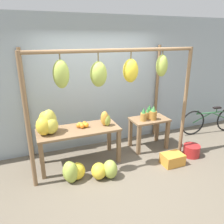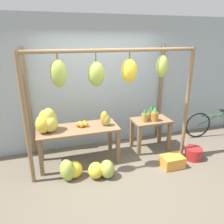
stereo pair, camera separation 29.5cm
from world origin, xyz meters
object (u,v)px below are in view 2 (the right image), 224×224
(banana_pile_on_table, at_px, (47,122))
(blue_bucket, at_px, (193,153))
(orange_pile, at_px, (82,124))
(pineapple_cluster, at_px, (151,115))
(fruit_crate_white, at_px, (172,161))
(parked_bicycle, at_px, (217,123))
(papaya_pile, at_px, (105,119))
(banana_pile_ground_right, at_px, (102,170))
(banana_pile_ground_left, at_px, (70,170))

(banana_pile_on_table, relative_size, blue_bucket, 1.38)
(orange_pile, relative_size, pineapple_cluster, 0.65)
(fruit_crate_white, distance_m, parked_bicycle, 2.02)
(fruit_crate_white, height_order, parked_bicycle, parked_bicycle)
(orange_pile, height_order, fruit_crate_white, orange_pile)
(papaya_pile, bearing_deg, parked_bicycle, 3.75)
(pineapple_cluster, bearing_deg, blue_bucket, -43.77)
(banana_pile_on_table, height_order, parked_bicycle, banana_pile_on_table)
(parked_bicycle, bearing_deg, papaya_pile, -176.25)
(pineapple_cluster, xyz_separation_m, fruit_crate_white, (0.10, -0.76, -0.70))
(orange_pile, height_order, banana_pile_ground_right, orange_pile)
(orange_pile, distance_m, fruit_crate_white, 1.87)
(banana_pile_on_table, bearing_deg, banana_pile_ground_right, -38.92)
(banana_pile_ground_left, relative_size, papaya_pile, 1.58)
(banana_pile_on_table, distance_m, parked_bicycle, 4.06)
(parked_bicycle, bearing_deg, orange_pile, -178.31)
(parked_bicycle, height_order, papaya_pile, papaya_pile)
(parked_bicycle, relative_size, papaya_pile, 5.71)
(orange_pile, xyz_separation_m, pineapple_cluster, (1.46, -0.02, 0.04))
(orange_pile, bearing_deg, fruit_crate_white, -26.60)
(orange_pile, bearing_deg, banana_pile_ground_right, -75.14)
(banana_pile_ground_right, bearing_deg, banana_pile_on_table, 141.08)
(banana_pile_on_table, distance_m, banana_pile_ground_right, 1.31)
(pineapple_cluster, xyz_separation_m, banana_pile_ground_right, (-1.27, -0.69, -0.65))
(banana_pile_on_table, bearing_deg, blue_bucket, -12.74)
(blue_bucket, xyz_separation_m, papaya_pile, (-1.69, 0.57, 0.74))
(banana_pile_ground_right, relative_size, parked_bicycle, 0.30)
(fruit_crate_white, xyz_separation_m, papaya_pile, (-1.12, 0.69, 0.75))
(blue_bucket, xyz_separation_m, parked_bicycle, (1.24, 0.76, 0.22))
(banana_pile_ground_left, relative_size, fruit_crate_white, 1.13)
(banana_pile_on_table, relative_size, orange_pile, 1.97)
(banana_pile_ground_left, bearing_deg, pineapple_cluster, 17.13)
(orange_pile, bearing_deg, banana_pile_ground_left, -121.24)
(blue_bucket, distance_m, papaya_pile, 1.93)
(blue_bucket, bearing_deg, banana_pile_on_table, 167.26)
(blue_bucket, bearing_deg, parked_bicycle, 31.66)
(banana_pile_on_table, xyz_separation_m, blue_bucket, (2.77, -0.63, -0.79))
(banana_pile_on_table, relative_size, papaya_pile, 1.59)
(fruit_crate_white, bearing_deg, banana_pile_on_table, 161.29)
(orange_pile, relative_size, papaya_pile, 0.81)
(banana_pile_ground_right, xyz_separation_m, fruit_crate_white, (1.38, -0.08, -0.05))
(orange_pile, xyz_separation_m, papaya_pile, (0.44, -0.09, 0.09))
(orange_pile, bearing_deg, papaya_pile, -11.86)
(fruit_crate_white, bearing_deg, papaya_pile, 148.42)
(banana_pile_on_table, distance_m, blue_bucket, 2.95)
(banana_pile_on_table, bearing_deg, banana_pile_ground_left, -61.65)
(fruit_crate_white, relative_size, blue_bucket, 1.22)
(orange_pile, height_order, pineapple_cluster, pineapple_cluster)
(papaya_pile, bearing_deg, orange_pile, 168.14)
(orange_pile, relative_size, banana_pile_ground_right, 0.48)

